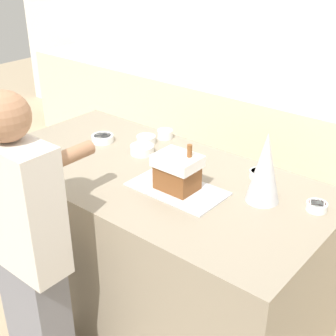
# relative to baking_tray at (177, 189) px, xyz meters

# --- Properties ---
(ground_plane) EXTENTS (12.00, 12.00, 0.00)m
(ground_plane) POSITION_rel_baking_tray_xyz_m (-0.22, 0.06, -0.95)
(ground_plane) COLOR tan
(wall_back) EXTENTS (8.00, 0.05, 2.60)m
(wall_back) POSITION_rel_baking_tray_xyz_m (-0.22, 2.14, 0.35)
(wall_back) COLOR white
(wall_back) RESTS_ON ground_plane
(back_cabinet_block) EXTENTS (6.00, 0.60, 0.88)m
(back_cabinet_block) POSITION_rel_baking_tray_xyz_m (-0.22, 1.81, -0.51)
(back_cabinet_block) COLOR beige
(back_cabinet_block) RESTS_ON ground_plane
(kitchen_island) EXTENTS (1.89, 0.94, 0.95)m
(kitchen_island) POSITION_rel_baking_tray_xyz_m (-0.22, 0.06, -0.48)
(kitchen_island) COLOR gray
(kitchen_island) RESTS_ON ground_plane
(baking_tray) EXTENTS (0.47, 0.27, 0.01)m
(baking_tray) POSITION_rel_baking_tray_xyz_m (0.00, 0.00, 0.00)
(baking_tray) COLOR silver
(baking_tray) RESTS_ON kitchen_island
(gingerbread_house) EXTENTS (0.21, 0.17, 0.24)m
(gingerbread_house) POSITION_rel_baking_tray_xyz_m (0.00, 0.00, 0.10)
(gingerbread_house) COLOR brown
(gingerbread_house) RESTS_ON baking_tray
(decorative_tree) EXTENTS (0.16, 0.16, 0.34)m
(decorative_tree) POSITION_rel_baking_tray_xyz_m (0.37, 0.18, 0.17)
(decorative_tree) COLOR silver
(decorative_tree) RESTS_ON kitchen_island
(candy_bowl_front_corner) EXTENTS (0.11, 0.11, 0.05)m
(candy_bowl_front_corner) POSITION_rel_baking_tray_xyz_m (-0.49, 0.32, 0.02)
(candy_bowl_front_corner) COLOR white
(candy_bowl_front_corner) RESTS_ON kitchen_island
(candy_bowl_far_left) EXTENTS (0.13, 0.13, 0.04)m
(candy_bowl_far_left) POSITION_rel_baking_tray_xyz_m (-0.71, 0.17, 0.02)
(candy_bowl_far_left) COLOR white
(candy_bowl_far_left) RESTS_ON kitchen_island
(candy_bowl_near_tray_right) EXTENTS (0.13, 0.13, 0.05)m
(candy_bowl_near_tray_right) POSITION_rel_baking_tray_xyz_m (-0.41, 0.20, 0.02)
(candy_bowl_near_tray_right) COLOR white
(candy_bowl_near_tray_right) RESTS_ON kitchen_island
(candy_bowl_center_rear) EXTENTS (0.09, 0.09, 0.04)m
(candy_bowl_center_rear) POSITION_rel_baking_tray_xyz_m (0.60, 0.26, 0.02)
(candy_bowl_center_rear) COLOR white
(candy_bowl_center_rear) RESTS_ON kitchen_island
(candy_bowl_behind_tray) EXTENTS (0.09, 0.09, 0.05)m
(candy_bowl_behind_tray) POSITION_rel_baking_tray_xyz_m (-0.46, 0.45, 0.02)
(candy_bowl_behind_tray) COLOR white
(candy_bowl_behind_tray) RESTS_ON kitchen_island
(candy_bowl_near_tray_left) EXTENTS (0.10, 0.10, 0.04)m
(candy_bowl_near_tray_left) POSITION_rel_baking_tray_xyz_m (0.24, 0.36, 0.02)
(candy_bowl_near_tray_left) COLOR silver
(candy_bowl_near_tray_left) RESTS_ON kitchen_island
(person) EXTENTS (0.41, 0.51, 1.54)m
(person) POSITION_rel_baking_tray_xyz_m (-0.31, -0.66, -0.15)
(person) COLOR slate
(person) RESTS_ON ground_plane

